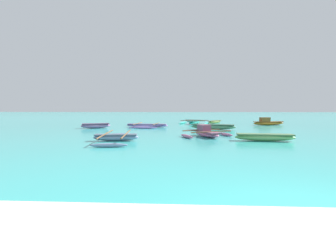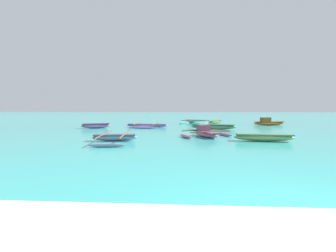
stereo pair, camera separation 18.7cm
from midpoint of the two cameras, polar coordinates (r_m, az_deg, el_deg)
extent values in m
ellipsoid|color=#5B906A|center=(20.04, 11.11, -0.21)|extent=(3.92, 1.52, 0.46)
cube|color=#3F5C47|center=(20.03, 11.12, 0.33)|extent=(3.61, 1.42, 0.08)
ellipsoid|color=#798BB0|center=(13.10, -13.45, -2.85)|extent=(2.60, 0.86, 0.38)
cube|color=#4F596D|center=(13.08, -13.46, -2.20)|extent=(2.39, 0.81, 0.08)
cylinder|color=brown|center=(12.99, -10.97, -1.94)|extent=(0.58, 4.29, 0.07)
cylinder|color=brown|center=(13.18, -15.93, -1.93)|extent=(0.58, 4.29, 0.07)
ellipsoid|color=#798BB0|center=(15.22, -12.10, -2.17)|extent=(1.79, 0.41, 0.20)
ellipsoid|color=#798BB0|center=(11.01, -15.30, -4.73)|extent=(1.79, 0.41, 0.20)
ellipsoid|color=orange|center=(27.13, 23.97, 0.63)|extent=(3.73, 1.55, 0.41)
cube|color=brown|center=(27.12, 23.98, 0.98)|extent=(3.44, 1.45, 0.08)
cube|color=brown|center=(26.85, 23.20, 1.55)|extent=(1.14, 0.79, 0.46)
ellipsoid|color=#B385DA|center=(22.23, -5.58, 0.14)|extent=(4.22, 0.96, 0.34)
cube|color=slate|center=(22.22, -5.59, 0.46)|extent=(3.88, 0.91, 0.08)
cylinder|color=brown|center=(22.01, -3.21, 0.60)|extent=(0.36, 3.25, 0.07)
cylinder|color=brown|center=(22.45, -7.92, 0.64)|extent=(0.36, 3.25, 0.07)
ellipsoid|color=#B385DA|center=(23.82, -4.66, 0.26)|extent=(2.71, 0.44, 0.20)
ellipsoid|color=#B385DA|center=(20.66, -6.64, -0.39)|extent=(2.71, 0.44, 0.20)
ellipsoid|color=teal|center=(27.09, 6.56, 0.96)|extent=(2.01, 3.77, 0.40)
cube|color=#20645B|center=(27.08, 6.56, 1.30)|extent=(1.88, 3.47, 0.08)
cylinder|color=brown|center=(27.89, 7.06, 1.51)|extent=(2.81, 1.10, 0.07)
cylinder|color=brown|center=(26.28, 6.03, 1.34)|extent=(2.81, 1.10, 0.07)
ellipsoid|color=teal|center=(27.56, 3.60, 0.83)|extent=(1.16, 2.66, 0.20)
ellipsoid|color=teal|center=(26.71, 9.60, 0.67)|extent=(1.16, 2.66, 0.20)
ellipsoid|color=olive|center=(28.56, 11.62, 1.03)|extent=(2.18, 2.76, 0.35)
cube|color=#515A2F|center=(28.55, 11.62, 1.30)|extent=(2.02, 2.55, 0.08)
ellipsoid|color=#CA709B|center=(14.78, 9.41, -2.01)|extent=(1.78, 2.70, 0.36)
cube|color=#7B4A62|center=(14.77, 9.42, -1.46)|extent=(1.67, 2.50, 0.08)
cube|color=#7B4A62|center=(15.03, 8.79, -0.43)|extent=(0.90, 0.94, 0.40)
cylinder|color=brown|center=(14.26, 10.64, -1.44)|extent=(2.64, 1.25, 0.07)
cylinder|color=brown|center=(15.27, 8.28, -1.03)|extent=(2.64, 1.25, 0.07)
ellipsoid|color=#CA709B|center=(15.58, 13.95, -2.05)|extent=(0.86, 1.59, 0.20)
ellipsoid|color=#CA709B|center=(14.11, 4.39, -2.60)|extent=(0.86, 1.59, 0.20)
ellipsoid|color=#80BF6F|center=(13.79, 23.00, -2.68)|extent=(3.34, 0.93, 0.40)
cube|color=#53754A|center=(13.77, 23.02, -2.01)|extent=(3.08, 0.88, 0.08)
ellipsoid|color=#9F6BA0|center=(22.06, -18.11, 0.06)|extent=(2.72, 1.75, 0.46)
cube|color=#644865|center=(22.05, -18.13, 0.55)|extent=(2.51, 1.63, 0.08)
camera|label=1|loc=(0.09, -90.26, -0.02)|focal=24.00mm
camera|label=2|loc=(0.09, 89.74, 0.02)|focal=24.00mm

